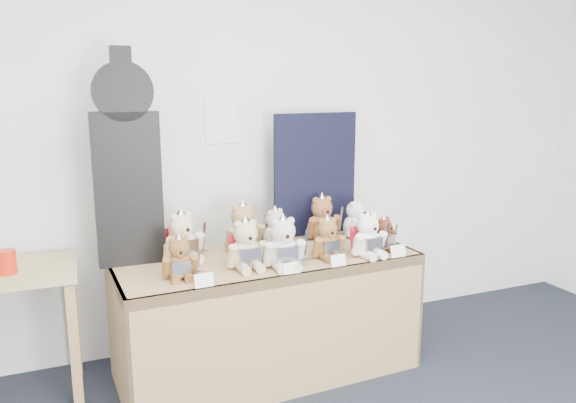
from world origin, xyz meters
name	(u,v)px	position (x,y,z in m)	size (l,w,h in m)	color
room_shell	(222,119)	(0.15, 2.49, 1.46)	(6.00, 6.00, 6.00)	silver
display_table	(271,285)	(0.26, 1.91, 0.56)	(1.73, 0.78, 0.71)	#96784C
guitar_case	(126,161)	(-0.47, 2.15, 1.27)	(0.35, 0.11, 1.15)	black
navy_board	(316,175)	(0.72, 2.32, 1.10)	(0.59, 0.02, 0.79)	black
red_cup	(7,262)	(-1.08, 2.10, 0.80)	(0.09, 0.09, 0.12)	red
teddy_front_far_left	(180,260)	(-0.28, 1.79, 0.81)	(0.20, 0.17, 0.25)	brown
teddy_front_left	(246,247)	(0.08, 1.82, 0.83)	(0.25, 0.21, 0.31)	#C5B18B
teddy_front_centre	(283,245)	(0.27, 1.76, 0.83)	(0.26, 0.21, 0.31)	beige
teddy_front_right	(328,240)	(0.56, 1.82, 0.81)	(0.22, 0.17, 0.27)	brown
teddy_front_far_right	(368,236)	(0.79, 1.76, 0.82)	(0.24, 0.21, 0.29)	white
teddy_front_end	(384,235)	(0.95, 1.84, 0.80)	(0.19, 0.18, 0.23)	#56301D
teddy_back_left	(182,239)	(-0.20, 2.08, 0.83)	(0.27, 0.24, 0.32)	beige
teddy_back_centre_left	(244,229)	(0.17, 2.14, 0.84)	(0.27, 0.22, 0.33)	#A38551
teddy_back_centre_right	(276,230)	(0.37, 2.12, 0.82)	(0.23, 0.22, 0.27)	beige
teddy_back_right	(322,220)	(0.70, 2.18, 0.84)	(0.26, 0.21, 0.32)	brown
teddy_back_end	(356,220)	(0.93, 2.15, 0.82)	(0.22, 0.22, 0.27)	white
teddy_back_far_left	(177,246)	(-0.23, 2.09, 0.80)	(0.18, 0.15, 0.22)	#A5734D
entry_card_a	(204,280)	(-0.20, 1.62, 0.75)	(0.09, 0.00, 0.07)	white
entry_card_b	(291,268)	(0.26, 1.64, 0.74)	(0.08, 0.00, 0.06)	white
entry_card_c	(338,261)	(0.55, 1.65, 0.74)	(0.09, 0.00, 0.06)	white
entry_card_d	(398,251)	(0.94, 1.67, 0.75)	(0.10, 0.00, 0.07)	white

